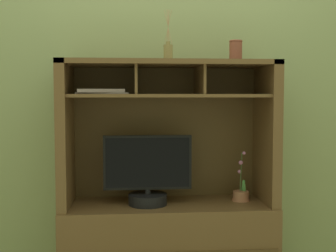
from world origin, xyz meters
name	(u,v)px	position (x,y,z in m)	size (l,w,h in m)	color
back_wall	(165,65)	(0.00, 0.27, 1.40)	(6.00, 0.02, 2.80)	#92A368
media_console	(168,214)	(0.00, 0.01, 0.44)	(1.32, 0.52, 1.41)	brown
tv_monitor	(148,177)	(-0.13, -0.03, 0.69)	(0.55, 0.24, 0.43)	black
potted_orchid	(241,194)	(0.48, 0.02, 0.56)	(0.12, 0.12, 0.32)	#AC6D4E
magazine_stack_left	(102,92)	(-0.41, -0.04, 1.22)	(0.32, 0.31, 0.03)	#71625E
diffuser_bottle	(168,52)	(0.00, -0.01, 1.47)	(0.06, 0.06, 0.31)	olive
ceramic_vase	(236,51)	(0.43, 0.02, 1.48)	(0.08, 0.08, 0.14)	brown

